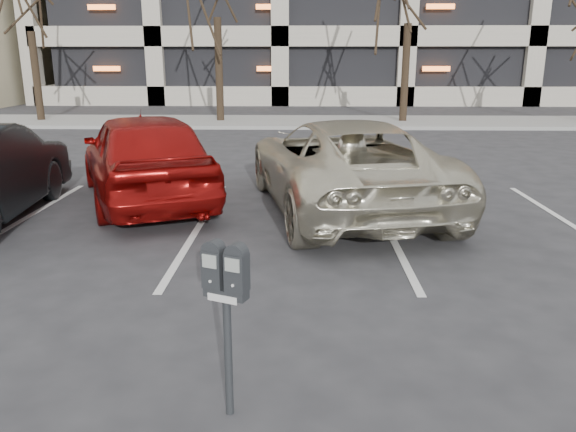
{
  "coord_description": "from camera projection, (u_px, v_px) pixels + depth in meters",
  "views": [
    {
      "loc": [
        0.12,
        -5.76,
        2.42
      ],
      "look_at": [
        0.01,
        -0.92,
        1.06
      ],
      "focal_mm": 35.0,
      "sensor_mm": 36.0,
      "label": 1
    }
  ],
  "objects": [
    {
      "name": "sidewalk",
      "position": [
        298.0,
        122.0,
        21.58
      ],
      "size": [
        80.0,
        4.0,
        0.12
      ],
      "primitive_type": "cube",
      "color": "gray",
      "rests_on": "ground"
    },
    {
      "name": "parking_meter",
      "position": [
        226.0,
        288.0,
        3.71
      ],
      "size": [
        0.34,
        0.23,
        1.25
      ],
      "rotation": [
        0.0,
        0.0,
        -0.4
      ],
      "color": "black",
      "rests_on": "ground"
    },
    {
      "name": "ground",
      "position": [
        289.0,
        285.0,
        6.2
      ],
      "size": [
        140.0,
        140.0,
        0.0
      ],
      "primitive_type": "plane",
      "color": "#28282B",
      "rests_on": "ground"
    },
    {
      "name": "suv_silver",
      "position": [
        343.0,
        164.0,
        9.18
      ],
      "size": [
        3.48,
        5.74,
        1.5
      ],
      "rotation": [
        0.0,
        0.0,
        3.34
      ],
      "color": "beige",
      "rests_on": "ground"
    },
    {
      "name": "car_red",
      "position": [
        145.0,
        156.0,
        9.67
      ],
      "size": [
        3.58,
        5.05,
        1.6
      ],
      "primitive_type": "imported",
      "rotation": [
        0.0,
        0.0,
        3.55
      ],
      "color": "maroon",
      "rests_on": "ground"
    },
    {
      "name": "stall_lines",
      "position": [
        200.0,
        225.0,
        8.45
      ],
      "size": [
        16.9,
        5.2,
        0.0
      ],
      "color": "silver",
      "rests_on": "ground"
    }
  ]
}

